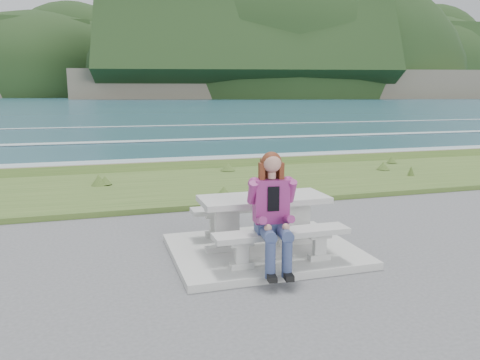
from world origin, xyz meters
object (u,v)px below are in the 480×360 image
Objects in this scene: bench_seaward at (248,212)px; seated_woman at (274,228)px; picnic_table at (264,208)px; bench_landward at (282,238)px.

seated_woman is (-0.17, -1.54, 0.19)m from bench_seaward.
picnic_table is 0.74m from bench_seaward.
picnic_table is 0.86m from seated_woman.
bench_seaward is at bearing 90.00° from bench_landward.
bench_landward is at bearing -90.00° from picnic_table.
picnic_table is at bearing 86.14° from seated_woman.
bench_landward is at bearing -90.00° from bench_seaward.
bench_landward is (0.00, -0.70, -0.23)m from picnic_table.
bench_landward is 1.22× the size of seated_woman.
bench_landward is 0.29m from seated_woman.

